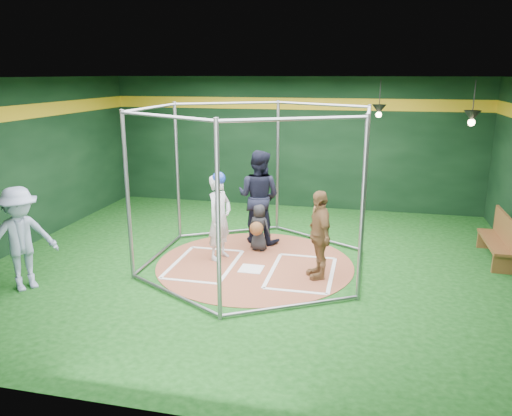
% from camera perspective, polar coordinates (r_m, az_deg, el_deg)
% --- Properties ---
extents(room_shell, '(10.10, 9.10, 3.53)m').
position_cam_1_polar(room_shell, '(9.23, -0.13, 3.77)').
color(room_shell, '#0D3C0E').
rests_on(room_shell, ground).
extents(clay_disc, '(3.80, 3.80, 0.01)m').
position_cam_1_polar(clay_disc, '(9.72, -0.13, -6.39)').
color(clay_disc, '#995237').
rests_on(clay_disc, ground).
extents(home_plate, '(0.43, 0.43, 0.01)m').
position_cam_1_polar(home_plate, '(9.45, -0.55, -6.97)').
color(home_plate, white).
rests_on(home_plate, clay_disc).
extents(batter_box_left, '(1.17, 1.77, 0.01)m').
position_cam_1_polar(batter_box_left, '(9.74, -5.95, -6.36)').
color(batter_box_left, white).
rests_on(batter_box_left, clay_disc).
extents(batter_box_right, '(1.17, 1.77, 0.01)m').
position_cam_1_polar(batter_box_right, '(9.33, 5.25, -7.33)').
color(batter_box_right, white).
rests_on(batter_box_right, clay_disc).
extents(batting_cage, '(4.05, 4.67, 3.00)m').
position_cam_1_polar(batting_cage, '(9.28, -0.14, 2.23)').
color(batting_cage, gray).
rests_on(batting_cage, ground).
extents(pendant_lamp_near, '(0.34, 0.34, 0.90)m').
position_cam_1_polar(pendant_lamp_near, '(12.44, 13.88, 10.87)').
color(pendant_lamp_near, black).
rests_on(pendant_lamp_near, room_shell).
extents(pendant_lamp_far, '(0.34, 0.34, 0.90)m').
position_cam_1_polar(pendant_lamp_far, '(11.01, 23.47, 9.58)').
color(pendant_lamp_far, black).
rests_on(pendant_lamp_far, room_shell).
extents(batter_figure, '(0.59, 0.71, 1.75)m').
position_cam_1_polar(batter_figure, '(9.75, -4.20, -0.92)').
color(batter_figure, silver).
rests_on(batter_figure, clay_disc).
extents(visitor_leopard, '(0.73, 1.02, 1.60)m').
position_cam_1_polar(visitor_leopard, '(8.93, 7.22, -3.01)').
color(visitor_leopard, '#AA7B49').
rests_on(visitor_leopard, clay_disc).
extents(catcher_figure, '(0.54, 0.60, 0.97)m').
position_cam_1_polar(catcher_figure, '(10.27, 0.32, -2.25)').
color(catcher_figure, black).
rests_on(catcher_figure, clay_disc).
extents(umpire, '(1.12, 0.96, 2.01)m').
position_cam_1_polar(umpire, '(10.70, 0.30, 1.31)').
color(umpire, black).
rests_on(umpire, clay_disc).
extents(bystander_blue, '(1.21, 1.32, 1.78)m').
position_cam_1_polar(bystander_blue, '(9.25, -25.26, -3.22)').
color(bystander_blue, '#909EBF').
rests_on(bystander_blue, ground).
extents(dugout_bench, '(0.37, 1.60, 0.93)m').
position_cam_1_polar(dugout_bench, '(10.87, 26.08, -3.02)').
color(dugout_bench, brown).
rests_on(dugout_bench, ground).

